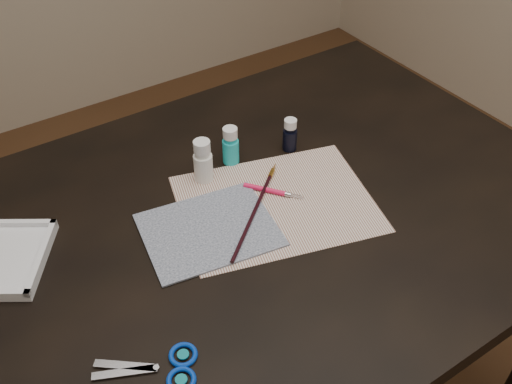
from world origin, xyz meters
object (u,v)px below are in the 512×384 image
paint_bottle_white (203,161)px  scissors (146,372)px  paint_bottle_cyan (231,145)px  paint_bottle_navy (290,135)px  canvas (209,230)px  paper (276,203)px

paint_bottle_white → scissors: size_ratio=0.55×
paint_bottle_cyan → scissors: (-0.37, -0.37, -0.04)m
scissors → paint_bottle_navy: bearing=-121.9°
canvas → paint_bottle_white: paint_bottle_white is taller
paint_bottle_cyan → scissors: size_ratio=0.50×
paint_bottle_white → paint_bottle_navy: 0.21m
paper → paint_bottle_cyan: size_ratio=4.37×
paint_bottle_white → scissors: paint_bottle_white is taller
paint_bottle_white → paint_bottle_cyan: size_ratio=1.11×
canvas → paint_bottle_cyan: bearing=47.4°
paint_bottle_navy → scissors: bearing=-146.5°
paint_bottle_cyan → paint_bottle_white: bearing=-166.0°
paper → paint_bottle_white: 0.17m
canvas → paint_bottle_navy: bearing=24.5°
scissors → canvas: bearing=-113.0°
paper → paint_bottle_navy: size_ratio=4.93×
paint_bottle_white → paint_bottle_cyan: paint_bottle_white is taller
paint_bottle_white → scissors: bearing=-130.4°
paint_bottle_white → paint_bottle_navy: (0.21, -0.01, -0.01)m
canvas → paint_bottle_white: 0.16m
paper → paint_bottle_navy: (0.13, 0.13, 0.04)m
paint_bottle_cyan → scissors: paint_bottle_cyan is taller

